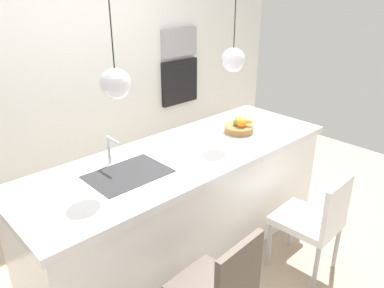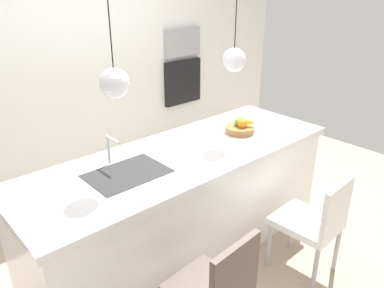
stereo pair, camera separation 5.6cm
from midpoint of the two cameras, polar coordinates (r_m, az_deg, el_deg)
name	(u,v)px [view 1 (the left image)]	position (r m, az deg, el deg)	size (l,w,h in m)	color
floor	(184,247)	(3.52, -1.71, -15.21)	(6.60, 6.60, 0.00)	tan
back_wall	(78,72)	(4.23, -17.12, 10.21)	(6.00, 0.10, 2.60)	white
kitchen_island	(183,203)	(3.25, -1.81, -8.78)	(2.70, 0.92, 0.93)	white
sink_basin	(128,175)	(2.75, -10.09, -4.54)	(0.56, 0.40, 0.02)	#2D2D30
faucet	(110,147)	(2.85, -12.66, -0.41)	(0.02, 0.17, 0.22)	silver
fruit_bowl	(239,127)	(3.45, 6.64, 2.51)	(0.27, 0.27, 0.14)	#9E6B38
microwave	(179,42)	(4.88, -2.36, 14.98)	(0.54, 0.08, 0.34)	#9E9EA3
oven	(179,82)	(4.97, -2.26, 9.28)	(0.56, 0.08, 0.56)	black
chair_middle	(315,220)	(3.14, 17.41, -10.75)	(0.43, 0.49, 0.87)	white
pendant_light_left	(116,83)	(2.49, -12.00, 8.87)	(0.20, 0.20, 0.80)	silver
pendant_light_right	(233,60)	(3.20, 5.68, 12.44)	(0.20, 0.20, 0.80)	silver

